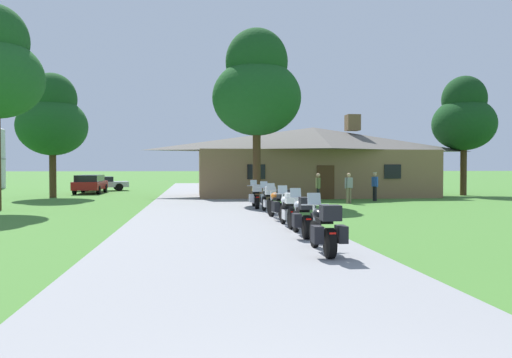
# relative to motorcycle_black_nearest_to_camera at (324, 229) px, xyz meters

# --- Properties ---
(ground_plane) EXTENTS (500.00, 500.00, 0.00)m
(ground_plane) POSITION_rel_motorcycle_black_nearest_to_camera_xyz_m (-1.96, 11.68, -0.61)
(ground_plane) COLOR #42752D
(asphalt_driveway) EXTENTS (6.40, 80.00, 0.06)m
(asphalt_driveway) POSITION_rel_motorcycle_black_nearest_to_camera_xyz_m (-1.96, 9.68, -0.58)
(asphalt_driveway) COLOR gray
(asphalt_driveway) RESTS_ON ground
(motorcycle_black_nearest_to_camera) EXTENTS (0.73, 2.08, 1.30)m
(motorcycle_black_nearest_to_camera) POSITION_rel_motorcycle_black_nearest_to_camera_xyz_m (0.00, 0.00, 0.00)
(motorcycle_black_nearest_to_camera) COLOR black
(motorcycle_black_nearest_to_camera) RESTS_ON asphalt_driveway
(motorcycle_silver_second_in_row) EXTENTS (0.72, 2.08, 1.30)m
(motorcycle_silver_second_in_row) POSITION_rel_motorcycle_black_nearest_to_camera_xyz_m (0.14, 2.75, 0.00)
(motorcycle_silver_second_in_row) COLOR black
(motorcycle_silver_second_in_row) RESTS_ON asphalt_driveway
(motorcycle_white_third_in_row) EXTENTS (0.66, 2.08, 1.30)m
(motorcycle_white_third_in_row) POSITION_rel_motorcycle_black_nearest_to_camera_xyz_m (0.15, 4.98, 0.01)
(motorcycle_white_third_in_row) COLOR black
(motorcycle_white_third_in_row) RESTS_ON asphalt_driveway
(motorcycle_orange_fourth_in_row) EXTENTS (0.90, 2.08, 1.30)m
(motorcycle_orange_fourth_in_row) POSITION_rel_motorcycle_black_nearest_to_camera_xyz_m (0.26, 7.33, 0.00)
(motorcycle_orange_fourth_in_row) COLOR black
(motorcycle_orange_fourth_in_row) RESTS_ON asphalt_driveway
(motorcycle_black_fifth_in_row) EXTENTS (0.66, 2.08, 1.30)m
(motorcycle_black_fifth_in_row) POSITION_rel_motorcycle_black_nearest_to_camera_xyz_m (0.24, 9.96, 0.01)
(motorcycle_black_fifth_in_row) COLOR black
(motorcycle_black_fifth_in_row) RESTS_ON asphalt_driveway
(motorcycle_yellow_farthest_in_row) EXTENTS (0.72, 2.08, 1.30)m
(motorcycle_yellow_farthest_in_row) POSITION_rel_motorcycle_black_nearest_to_camera_xyz_m (0.03, 12.29, 0.00)
(motorcycle_yellow_farthest_in_row) COLOR black
(motorcycle_yellow_farthest_in_row) RESTS_ON asphalt_driveway
(stone_lodge) EXTENTS (16.42, 6.82, 5.61)m
(stone_lodge) POSITION_rel_motorcycle_black_nearest_to_camera_xyz_m (5.25, 22.35, 1.82)
(stone_lodge) COLOR brown
(stone_lodge) RESTS_ON ground
(bystander_blue_shirt_near_lodge) EXTENTS (0.29, 0.54, 1.69)m
(bystander_blue_shirt_near_lodge) POSITION_rel_motorcycle_black_nearest_to_camera_xyz_m (7.65, 17.10, 0.34)
(bystander_blue_shirt_near_lodge) COLOR black
(bystander_blue_shirt_near_lodge) RESTS_ON ground
(bystander_gray_shirt_beside_signpost) EXTENTS (0.51, 0.35, 1.67)m
(bystander_gray_shirt_beside_signpost) POSITION_rel_motorcycle_black_nearest_to_camera_xyz_m (5.52, 15.39, 0.32)
(bystander_gray_shirt_beside_signpost) COLOR #75664C
(bystander_gray_shirt_beside_signpost) RESTS_ON ground
(bystander_olive_shirt_by_tree) EXTENTS (0.26, 0.55, 1.67)m
(bystander_olive_shirt_by_tree) POSITION_rel_motorcycle_black_nearest_to_camera_xyz_m (3.77, 15.21, 0.32)
(bystander_olive_shirt_by_tree) COLOR black
(bystander_olive_shirt_by_tree) RESTS_ON ground
(tree_left_far) EXTENTS (4.48, 4.48, 8.14)m
(tree_left_far) POSITION_rel_motorcycle_black_nearest_to_camera_xyz_m (-12.05, 23.01, 4.58)
(tree_left_far) COLOR #422D19
(tree_left_far) RESTS_ON ground
(tree_right_of_lodge) EXTENTS (4.36, 4.36, 8.41)m
(tree_right_of_lodge) POSITION_rel_motorcycle_black_nearest_to_camera_xyz_m (16.03, 22.00, 4.92)
(tree_right_of_lodge) COLOR #422D19
(tree_right_of_lodge) RESTS_ON ground
(tree_by_lodge_front) EXTENTS (4.91, 4.91, 9.62)m
(tree_by_lodge_front) POSITION_rel_motorcycle_black_nearest_to_camera_xyz_m (0.59, 16.45, 5.78)
(tree_by_lodge_front) COLOR #422D19
(tree_by_lodge_front) RESTS_ON ground
(parked_red_suv_far_left) EXTENTS (1.95, 4.62, 1.40)m
(parked_red_suv_far_left) POSITION_rel_motorcycle_black_nearest_to_camera_xyz_m (-10.67, 27.82, 0.17)
(parked_red_suv_far_left) COLOR maroon
(parked_red_suv_far_left) RESTS_ON ground
(parked_silver_sedan_far_left) EXTENTS (4.52, 2.81, 1.20)m
(parked_silver_sedan_far_left) POSITION_rel_motorcycle_black_nearest_to_camera_xyz_m (-10.59, 32.05, 0.03)
(parked_silver_sedan_far_left) COLOR #ADAFB7
(parked_silver_sedan_far_left) RESTS_ON ground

